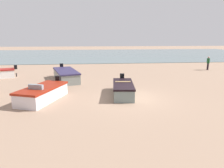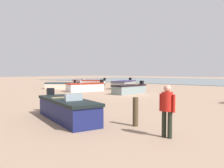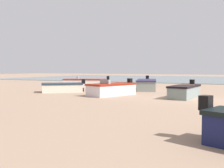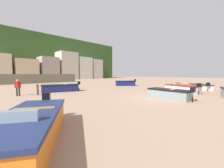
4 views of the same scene
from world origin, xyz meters
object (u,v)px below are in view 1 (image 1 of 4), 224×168
(boat_white_5, at_px, (43,93))
(beach_walker_foreground, at_px, (208,62))
(boat_grey_3, at_px, (123,89))
(boat_grey_0, at_px, (66,75))

(boat_white_5, bearing_deg, beach_walker_foreground, -127.36)
(boat_white_5, distance_m, beach_walker_foreground, 20.14)
(boat_white_5, relative_size, beach_walker_foreground, 2.53)
(boat_grey_3, bearing_deg, boat_grey_0, -44.64)
(boat_grey_0, relative_size, beach_walker_foreground, 3.13)
(boat_grey_0, bearing_deg, beach_walker_foreground, 179.70)
(boat_grey_0, xyz_separation_m, beach_walker_foreground, (-16.35, -4.54, 0.47))
(boat_grey_3, distance_m, beach_walker_foreground, 15.61)
(boat_white_5, bearing_deg, boat_grey_0, -76.35)
(boat_grey_3, height_order, beach_walker_foreground, beach_walker_foreground)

